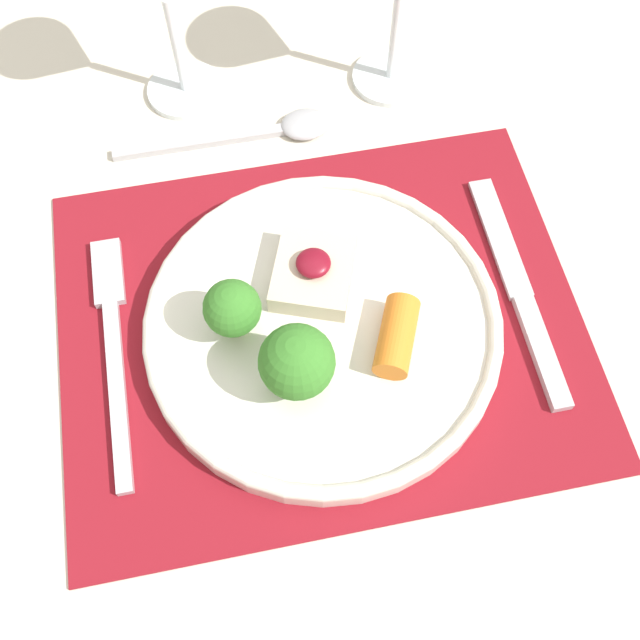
# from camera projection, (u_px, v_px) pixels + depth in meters

# --- Properties ---
(ground_plane) EXTENTS (8.00, 8.00, 0.00)m
(ground_plane) POSITION_uv_depth(u_px,v_px,m) (321.00, 525.00, 1.27)
(ground_plane) COLOR brown
(dining_table) EXTENTS (1.47, 1.04, 0.75)m
(dining_table) POSITION_uv_depth(u_px,v_px,m) (321.00, 367.00, 0.67)
(dining_table) COLOR beige
(dining_table) RESTS_ON ground_plane
(placemat) EXTENTS (0.41, 0.33, 0.00)m
(placemat) POSITION_uv_depth(u_px,v_px,m) (321.00, 324.00, 0.60)
(placemat) COLOR maroon
(placemat) RESTS_ON dining_table
(dinner_plate) EXTENTS (0.28, 0.28, 0.08)m
(dinner_plate) POSITION_uv_depth(u_px,v_px,m) (317.00, 325.00, 0.58)
(dinner_plate) COLOR silver
(dinner_plate) RESTS_ON placemat
(fork) EXTENTS (0.02, 0.22, 0.01)m
(fork) POSITION_uv_depth(u_px,v_px,m) (113.00, 338.00, 0.59)
(fork) COLOR #B2B2B7
(fork) RESTS_ON placemat
(knife) EXTENTS (0.02, 0.22, 0.01)m
(knife) POSITION_uv_depth(u_px,v_px,m) (524.00, 302.00, 0.60)
(knife) COLOR #B2B2B7
(knife) RESTS_ON placemat
(spoon) EXTENTS (0.20, 0.04, 0.01)m
(spoon) POSITION_uv_depth(u_px,v_px,m) (268.00, 131.00, 0.68)
(spoon) COLOR #B2B2B7
(spoon) RESTS_ON dining_table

